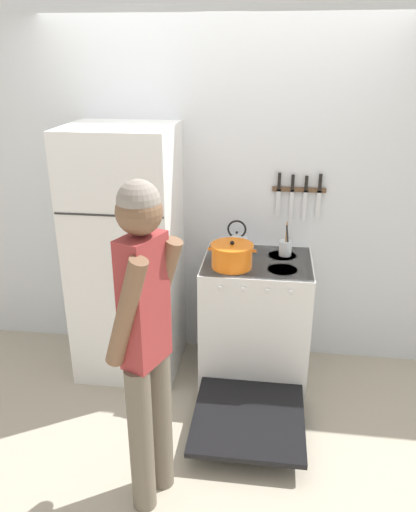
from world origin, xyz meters
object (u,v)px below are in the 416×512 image
at_px(stove_range, 255,321).
at_px(dutch_oven_pot, 232,256).
at_px(tea_kettle, 237,243).
at_px(person, 146,335).
at_px(refrigerator, 127,255).
at_px(utensil_jar, 285,247).

distance_m(stove_range, dutch_oven_pot, 0.57).
relative_size(tea_kettle, person, 0.14).
bearing_deg(tea_kettle, refrigerator, -170.08).
bearing_deg(stove_range, dutch_oven_pot, -152.99).
height_order(refrigerator, stove_range, refrigerator).
distance_m(dutch_oven_pot, person, 1.13).
bearing_deg(dutch_oven_pot, tea_kettle, 87.02).
height_order(stove_range, dutch_oven_pot, dutch_oven_pot).
xyz_separation_m(dutch_oven_pot, tea_kettle, (0.01, 0.25, -0.00)).
bearing_deg(utensil_jar, person, -116.73).
distance_m(refrigerator, person, 1.29).
relative_size(stove_range, dutch_oven_pot, 4.15).
relative_size(refrigerator, tea_kettle, 7.24).
height_order(dutch_oven_pot, tea_kettle, tea_kettle).
bearing_deg(dutch_oven_pot, utensil_jar, 35.48).
distance_m(refrigerator, utensil_jar, 1.14).
xyz_separation_m(stove_range, dutch_oven_pot, (-0.17, -0.09, 0.54)).
relative_size(dutch_oven_pot, person, 0.19).
bearing_deg(person, stove_range, -0.65).
distance_m(stove_range, tea_kettle, 0.58).
height_order(refrigerator, person, refrigerator).
xyz_separation_m(refrigerator, utensil_jar, (1.13, 0.14, 0.06)).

